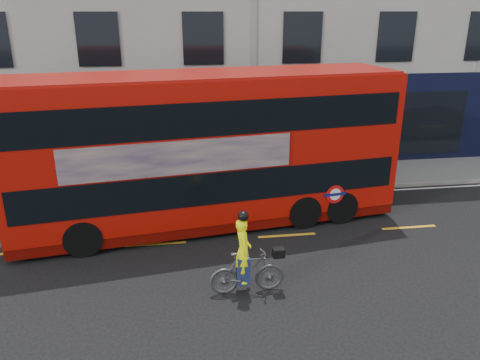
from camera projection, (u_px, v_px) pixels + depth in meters
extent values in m
plane|color=black|center=(299.00, 260.00, 13.03)|extent=(120.00, 120.00, 0.00)
cube|color=slate|center=(258.00, 179.00, 19.06)|extent=(60.00, 3.00, 0.12)
cube|color=gray|center=(265.00, 192.00, 17.66)|extent=(60.00, 0.12, 0.13)
cube|color=black|center=(253.00, 124.00, 19.77)|extent=(50.00, 0.08, 4.00)
cube|color=silver|center=(267.00, 197.00, 17.40)|extent=(58.00, 0.10, 0.01)
cube|color=#AF0F07|center=(208.00, 145.00, 14.48)|extent=(12.12, 4.30, 4.26)
cube|color=#570703|center=(209.00, 213.00, 15.26)|extent=(12.12, 4.25, 0.32)
cube|color=black|center=(208.00, 174.00, 14.80)|extent=(11.66, 4.28, 0.97)
cube|color=black|center=(207.00, 110.00, 14.10)|extent=(11.66, 4.28, 0.97)
cube|color=maroon|center=(206.00, 74.00, 13.74)|extent=(11.87, 4.17, 0.09)
cube|color=black|center=(375.00, 158.00, 16.34)|extent=(0.37, 2.41, 0.97)
cube|color=black|center=(381.00, 100.00, 15.64)|extent=(0.37, 2.41, 0.97)
cube|color=black|center=(3.00, 193.00, 13.26)|extent=(0.37, 2.41, 0.97)
cube|color=tan|center=(180.00, 158.00, 12.93)|extent=(6.42, 0.93, 0.97)
cylinder|color=red|center=(335.00, 194.00, 14.74)|extent=(0.60, 0.10, 0.60)
cylinder|color=white|center=(335.00, 194.00, 14.73)|extent=(0.39, 0.07, 0.39)
cube|color=#0C1459|center=(335.00, 194.00, 14.73)|extent=(0.75, 0.12, 0.10)
cylinder|color=black|center=(324.00, 194.00, 16.25)|extent=(1.45, 2.87, 1.08)
cylinder|color=black|center=(290.00, 198.00, 15.91)|extent=(1.45, 2.87, 1.08)
cylinder|color=black|center=(84.00, 220.00, 14.18)|extent=(1.45, 2.87, 1.08)
imported|color=#4A4D50|center=(247.00, 272.00, 11.35)|extent=(1.86, 0.57, 1.11)
imported|color=#F6FF07|center=(243.00, 250.00, 11.13)|extent=(0.40, 0.60, 1.62)
cube|color=black|center=(279.00, 253.00, 11.31)|extent=(0.29, 0.23, 0.22)
cube|color=#1D274F|center=(243.00, 269.00, 11.30)|extent=(0.31, 0.39, 0.70)
sphere|color=black|center=(243.00, 216.00, 10.82)|extent=(0.26, 0.26, 0.26)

